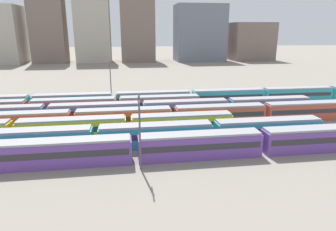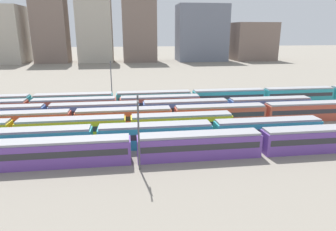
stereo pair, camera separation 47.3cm
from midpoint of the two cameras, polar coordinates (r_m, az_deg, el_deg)
name	(u,v)px [view 2 (the right image)]	position (r m, az deg, el deg)	size (l,w,h in m)	color
ground_plane	(8,132)	(61.83, -28.16, -2.84)	(600.00, 600.00, 0.00)	gray
train_track_0	(134,148)	(42.50, -6.23, -6.29)	(74.70, 3.06, 3.75)	#6B429E
train_track_1	(95,138)	(47.63, -13.55, -4.16)	(74.70, 3.06, 3.75)	teal
train_track_2	(73,128)	(53.12, -17.61, -2.36)	(55.80, 3.06, 3.75)	yellow
train_track_3	(173,116)	(57.90, 1.20, -0.09)	(74.70, 3.06, 3.75)	#BC4C38
train_track_4	(141,110)	(62.31, -4.96, 1.02)	(74.70, 3.06, 3.75)	#4C70BC
train_track_5	(75,106)	(68.28, -17.31, 1.67)	(55.80, 3.06, 3.75)	#BC4C38
train_track_6	(192,98)	(74.05, 4.77, 3.43)	(112.50, 3.06, 3.75)	teal
catenary_pole_0	(139,129)	(38.58, -5.34, -2.69)	(0.24, 3.20, 10.18)	#4C4C51
catenary_pole_1	(111,81)	(74.42, -10.65, 6.48)	(0.24, 3.20, 10.86)	#4C4C51
distant_building_0	(1,35)	(195.25, -29.41, 13.36)	(25.21, 21.43, 31.34)	#B2A899
distant_building_1	(50,25)	(187.35, -21.63, 15.93)	(18.43, 14.41, 42.39)	#7A665B
distant_building_2	(95,26)	(183.37, -13.83, 16.39)	(19.53, 16.08, 41.16)	#B2A899
distant_building_3	(139,29)	(182.68, -5.46, 16.15)	(19.53, 17.09, 37.24)	#7A665B
distant_building_4	(201,33)	(188.11, 6.50, 15.46)	(29.63, 19.01, 32.92)	slate
distant_building_5	(253,41)	(198.83, 16.01, 13.51)	(25.05, 20.78, 22.72)	#7A665B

